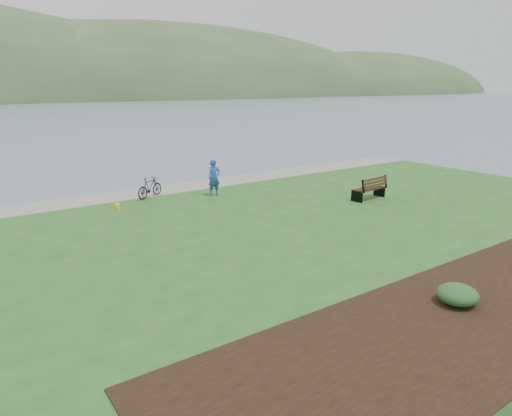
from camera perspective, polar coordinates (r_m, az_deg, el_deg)
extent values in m
plane|color=slate|center=(19.41, 0.78, -2.14)|extent=(600.00, 600.00, 0.00)
cube|color=#265A1F|center=(17.84, 4.53, -3.10)|extent=(34.00, 20.00, 0.40)
cube|color=gray|center=(25.04, -8.47, 2.67)|extent=(34.00, 2.20, 0.03)
cube|color=black|center=(22.71, 13.90, 2.38)|extent=(1.89, 0.82, 0.06)
cube|color=black|center=(22.44, 14.67, 3.08)|extent=(1.84, 0.35, 0.57)
cube|color=black|center=(22.06, 12.49, 1.39)|extent=(0.13, 0.63, 0.50)
cube|color=black|center=(23.48, 15.15, 2.05)|extent=(0.13, 0.63, 0.50)
imported|color=#204797|center=(22.70, -5.26, 4.16)|extent=(0.77, 0.54, 2.12)
imported|color=black|center=(22.92, -13.14, 2.51)|extent=(1.16, 1.72, 1.01)
cube|color=gold|center=(21.05, -16.97, 0.13)|extent=(0.19, 0.28, 0.30)
ellipsoid|color=#1E4C21|center=(12.71, 23.89, -9.86)|extent=(1.01, 1.01, 0.50)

